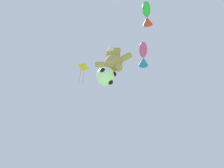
# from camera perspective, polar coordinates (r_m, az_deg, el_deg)

# --- Properties ---
(teddy_bear_kite) EXTENTS (2.37, 1.04, 2.41)m
(teddy_bear_kite) POSITION_cam_1_polar(r_m,az_deg,el_deg) (13.37, 0.32, 6.28)
(teddy_bear_kite) COLOR tan
(soccer_ball_kite) EXTENTS (1.16, 1.16, 1.07)m
(soccer_ball_kite) POSITION_cam_1_polar(r_m,az_deg,el_deg) (12.09, -1.65, 1.99)
(soccer_ball_kite) COLOR white
(fish_kite_magenta) EXTENTS (1.11, 2.13, 0.75)m
(fish_kite_magenta) POSITION_cam_1_polar(r_m,az_deg,el_deg) (16.90, 8.15, 7.33)
(fish_kite_magenta) COLOR #E53F9E
(fish_kite_emerald) EXTENTS (0.88, 1.79, 0.73)m
(fish_kite_emerald) POSITION_cam_1_polar(r_m,az_deg,el_deg) (16.60, 9.08, 17.34)
(fish_kite_emerald) COLOR green
(diamond_kite) EXTENTS (0.76, 0.65, 2.64)m
(diamond_kite) POSITION_cam_1_polar(r_m,az_deg,el_deg) (17.16, -7.59, 3.92)
(diamond_kite) COLOR yellow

